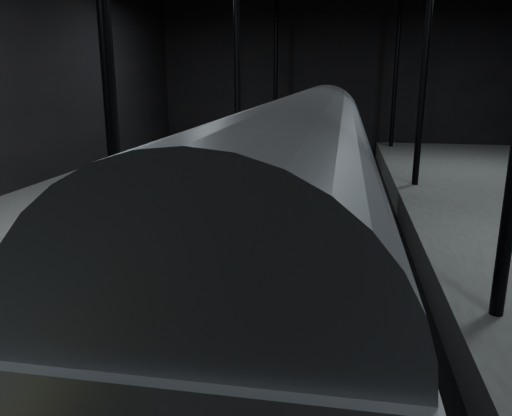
# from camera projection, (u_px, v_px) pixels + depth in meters

# --- Properties ---
(ground) EXTENTS (44.00, 44.00, 0.00)m
(ground) POSITION_uv_depth(u_px,v_px,m) (310.00, 272.00, 14.26)
(ground) COLOR black
(ground) RESTS_ON ground
(platform_left) EXTENTS (9.00, 43.80, 1.00)m
(platform_left) POSITION_uv_depth(u_px,v_px,m) (68.00, 241.00, 15.39)
(platform_left) COLOR #504F4D
(platform_left) RESTS_ON ground
(tactile_strip) EXTENTS (0.50, 43.80, 0.01)m
(tactile_strip) POSITION_uv_depth(u_px,v_px,m) (200.00, 232.00, 14.55)
(tactile_strip) COLOR olive
(tactile_strip) RESTS_ON platform_left
(track) EXTENTS (2.40, 43.00, 0.24)m
(track) POSITION_uv_depth(u_px,v_px,m) (310.00, 269.00, 14.25)
(track) COLOR #3F3328
(track) RESTS_ON ground
(train) EXTENTS (2.79, 18.59, 4.97)m
(train) POSITION_uv_depth(u_px,v_px,m) (308.00, 191.00, 11.80)
(train) COLOR gray
(train) RESTS_ON ground
(woman) EXTENTS (0.62, 0.50, 1.50)m
(woman) POSITION_uv_depth(u_px,v_px,m) (171.00, 193.00, 16.17)
(woman) COLOR #9B795F
(woman) RESTS_ON platform_left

